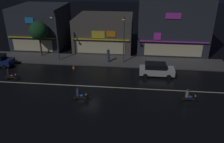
% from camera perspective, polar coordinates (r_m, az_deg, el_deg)
% --- Properties ---
extents(ground_plane, '(140.00, 140.00, 0.00)m').
position_cam_1_polar(ground_plane, '(26.75, -5.92, -3.64)').
color(ground_plane, black).
extents(lane_divider_stripe, '(34.17, 0.16, 0.01)m').
position_cam_1_polar(lane_divider_stripe, '(26.74, -5.92, -3.63)').
color(lane_divider_stripe, beige).
rests_on(lane_divider_stripe, ground).
extents(sidewalk_far, '(35.97, 4.16, 0.14)m').
position_cam_1_polar(sidewalk_far, '(33.76, -3.28, 2.78)').
color(sidewalk_far, '#4C4C4F').
rests_on(sidewalk_far, ground).
extents(storefront_left_block, '(9.12, 8.96, 5.26)m').
position_cam_1_polar(storefront_left_block, '(39.05, -1.86, 9.80)').
color(storefront_left_block, '#56514C').
rests_on(storefront_left_block, ground).
extents(storefront_center_block, '(7.91, 8.95, 6.75)m').
position_cam_1_polar(storefront_center_block, '(41.70, -17.01, 10.77)').
color(storefront_center_block, '#2D333D').
rests_on(storefront_center_block, ground).
extents(storefront_right_block, '(10.49, 8.32, 8.99)m').
position_cam_1_polar(storefront_right_block, '(38.37, 14.56, 11.64)').
color(storefront_right_block, '#2D333D').
rests_on(storefront_right_block, ground).
extents(streetlamp_west, '(0.44, 1.64, 6.59)m').
position_cam_1_polar(streetlamp_west, '(33.14, -13.67, 8.99)').
color(streetlamp_west, '#47494C').
rests_on(streetlamp_west, sidewalk_far).
extents(streetlamp_mid, '(0.44, 1.64, 6.51)m').
position_cam_1_polar(streetlamp_mid, '(31.46, 2.94, 8.75)').
color(streetlamp_mid, '#47494C').
rests_on(streetlamp_mid, sidewalk_far).
extents(pedestrian_on_sidewalk, '(0.40, 0.40, 1.99)m').
position_cam_1_polar(pedestrian_on_sidewalk, '(32.63, -0.94, 3.90)').
color(pedestrian_on_sidewalk, '#334766').
rests_on(pedestrian_on_sidewalk, sidewalk_far).
extents(street_tree, '(2.76, 2.76, 5.24)m').
position_cam_1_polar(street_tree, '(35.92, -17.72, 9.58)').
color(street_tree, '#473323').
rests_on(street_tree, sidewalk_far).
extents(parked_car_near_kerb, '(4.30, 1.98, 1.67)m').
position_cam_1_polar(parked_car_near_kerb, '(29.26, 10.93, 0.51)').
color(parked_car_near_kerb, silver).
rests_on(parked_car_near_kerb, ground).
extents(motorcycle_lead, '(1.90, 0.60, 1.52)m').
position_cam_1_polar(motorcycle_lead, '(30.33, -23.98, -0.89)').
color(motorcycle_lead, black).
rests_on(motorcycle_lead, ground).
extents(motorcycle_following, '(1.90, 0.60, 1.52)m').
position_cam_1_polar(motorcycle_following, '(23.78, -8.14, -5.88)').
color(motorcycle_following, black).
rests_on(motorcycle_following, ground).
extents(motorcycle_opposite_lane, '(1.90, 0.60, 1.52)m').
position_cam_1_polar(motorcycle_opposite_lane, '(24.55, 18.27, -5.94)').
color(motorcycle_opposite_lane, black).
rests_on(motorcycle_opposite_lane, ground).
extents(traffic_cone, '(0.36, 0.36, 0.55)m').
position_cam_1_polar(traffic_cone, '(31.48, -9.48, 1.21)').
color(traffic_cone, orange).
rests_on(traffic_cone, ground).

